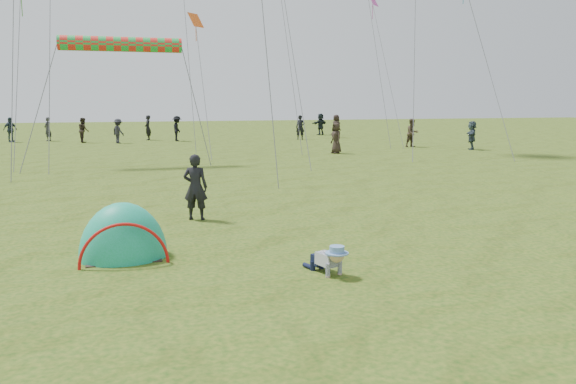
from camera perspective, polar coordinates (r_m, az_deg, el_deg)
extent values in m
plane|color=#1A4210|center=(9.87, -2.09, -7.65)|extent=(140.00, 140.00, 0.00)
ellipsoid|color=#0C9B5B|center=(10.90, -16.33, -6.37)|extent=(1.62, 1.35, 2.06)
imported|color=black|center=(13.73, -9.39, 0.50)|extent=(0.68, 0.56, 1.60)
imported|color=black|center=(41.61, 1.26, 6.58)|extent=(0.76, 0.63, 1.80)
imported|color=black|center=(41.07, -20.06, 5.93)|extent=(0.81, 0.95, 1.70)
imported|color=#27343E|center=(43.51, -26.38, 5.69)|extent=(1.02, 1.00, 1.72)
imported|color=black|center=(40.77, -11.19, 6.34)|extent=(0.96, 1.29, 1.78)
imported|color=black|center=(43.82, 4.91, 6.68)|extent=(0.80, 1.00, 1.78)
imported|color=black|center=(47.42, 3.32, 6.90)|extent=(1.71, 1.28, 1.79)
imported|color=#2E2D32|center=(43.62, -23.21, 5.90)|extent=(0.64, 0.73, 1.69)
imported|color=black|center=(30.81, 4.92, 5.49)|extent=(0.63, 0.88, 1.68)
imported|color=#2F3D47|center=(34.80, 18.16, 5.50)|extent=(1.19, 1.60, 1.68)
imported|color=black|center=(42.28, -14.05, 6.35)|extent=(0.54, 0.72, 1.80)
imported|color=#413426|center=(35.82, 12.52, 5.88)|extent=(0.95, 0.79, 1.74)
imported|color=#23232A|center=(39.64, -16.87, 5.95)|extent=(1.10, 1.22, 1.65)
cylinder|color=red|center=(26.26, -16.60, 14.19)|extent=(5.18, 0.64, 0.64)
plane|color=#F45C17|center=(32.67, -9.36, 16.85)|extent=(0.96, 0.96, 0.78)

